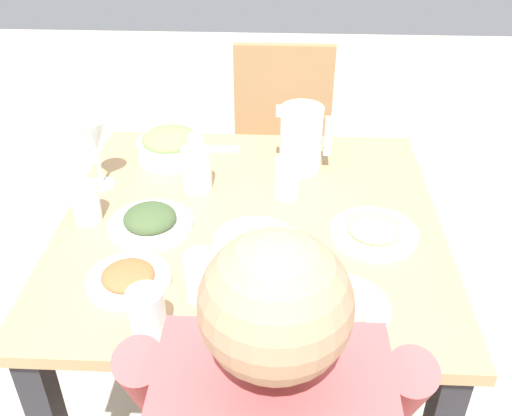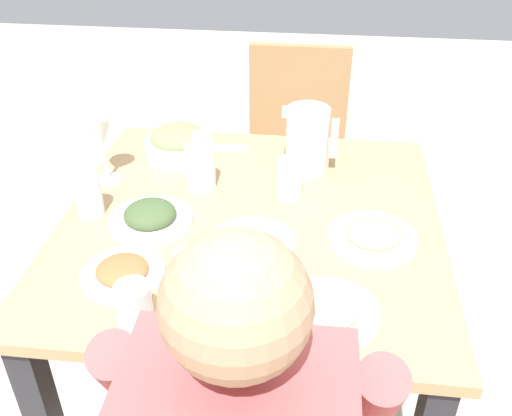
{
  "view_description": "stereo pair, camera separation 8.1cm",
  "coord_description": "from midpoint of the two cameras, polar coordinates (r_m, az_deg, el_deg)",
  "views": [
    {
      "loc": [
        0.07,
        -1.21,
        1.58
      ],
      "look_at": [
        0.01,
        0.01,
        0.77
      ],
      "focal_mm": 40.81,
      "sensor_mm": 36.0,
      "label": 1
    },
    {
      "loc": [
        0.15,
        -1.2,
        1.58
      ],
      "look_at": [
        0.01,
        0.01,
        0.77
      ],
      "focal_mm": 40.81,
      "sensor_mm": 36.0,
      "label": 2
    }
  ],
  "objects": [
    {
      "name": "water_glass_by_pitcher",
      "position": [
        1.51,
        -17.82,
        0.5
      ],
      "size": [
        0.07,
        0.07,
        0.11
      ],
      "primitive_type": "cylinder",
      "color": "silver",
      "rests_on": "dining_table"
    },
    {
      "name": "water_glass_near_right",
      "position": [
        1.54,
        1.55,
        2.94
      ],
      "size": [
        0.07,
        0.07,
        0.11
      ],
      "primitive_type": "cylinder",
      "color": "silver",
      "rests_on": "dining_table"
    },
    {
      "name": "dining_table",
      "position": [
        1.54,
        -2.03,
        -4.66
      ],
      "size": [
        0.96,
        0.96,
        0.74
      ],
      "color": "tan",
      "rests_on": "ground_plane"
    },
    {
      "name": "plate_fries",
      "position": [
        1.43,
        9.93,
        -2.26
      ],
      "size": [
        0.21,
        0.21,
        0.04
      ],
      "color": "white",
      "rests_on": "dining_table"
    },
    {
      "name": "plate_yoghurt",
      "position": [
        1.38,
        -1.79,
        -3.13
      ],
      "size": [
        0.2,
        0.2,
        0.05
      ],
      "color": "white",
      "rests_on": "dining_table"
    },
    {
      "name": "plate_beans",
      "position": [
        1.21,
        6.4,
        -9.44
      ],
      "size": [
        0.21,
        0.21,
        0.05
      ],
      "color": "white",
      "rests_on": "dining_table"
    },
    {
      "name": "oil_carafe",
      "position": [
        1.58,
        -7.3,
        3.64
      ],
      "size": [
        0.08,
        0.08,
        0.16
      ],
      "color": "silver",
      "rests_on": "dining_table"
    },
    {
      "name": "water_glass_near_left",
      "position": [
        1.16,
        -12.64,
        -10.1
      ],
      "size": [
        0.07,
        0.07,
        0.11
      ],
      "primitive_type": "cylinder",
      "color": "silver",
      "rests_on": "dining_table"
    },
    {
      "name": "water_glass_far_right",
      "position": [
        1.23,
        -7.3,
        -6.67
      ],
      "size": [
        0.07,
        0.07,
        0.11
      ],
      "primitive_type": "cylinder",
      "color": "silver",
      "rests_on": "dining_table"
    },
    {
      "name": "water_pitcher",
      "position": [
        1.65,
        3.05,
        6.81
      ],
      "size": [
        0.16,
        0.12,
        0.19
      ],
      "color": "silver",
      "rests_on": "dining_table"
    },
    {
      "name": "ground_plane",
      "position": [
        1.99,
        -1.65,
        -18.9
      ],
      "size": [
        8.0,
        8.0,
        0.0
      ],
      "primitive_type": "plane",
      "color": "#B7AD99"
    },
    {
      "name": "fork_near",
      "position": [
        1.8,
        -5.68,
        5.76
      ],
      "size": [
        0.17,
        0.04,
        0.01
      ],
      "primitive_type": "cube",
      "rotation": [
        0.0,
        0.0,
        0.07
      ],
      "color": "silver",
      "rests_on": "dining_table"
    },
    {
      "name": "salad_bowl",
      "position": [
        1.75,
        -9.73,
        6.04
      ],
      "size": [
        0.2,
        0.2,
        0.09
      ],
      "color": "white",
      "rests_on": "dining_table"
    },
    {
      "name": "chair_far",
      "position": [
        2.28,
        1.52,
        5.67
      ],
      "size": [
        0.4,
        0.4,
        0.9
      ],
      "color": "#997047",
      "rests_on": "ground_plane"
    },
    {
      "name": "knife_near",
      "position": [
        1.2,
        -7.22,
        -11.06
      ],
      "size": [
        0.18,
        0.06,
        0.01
      ],
      "primitive_type": "cube",
      "rotation": [
        0.0,
        0.0,
        0.2
      ],
      "color": "silver",
      "rests_on": "dining_table"
    },
    {
      "name": "plate_rice_curry",
      "position": [
        1.31,
        -14.17,
        -6.7
      ],
      "size": [
        0.19,
        0.19,
        0.04
      ],
      "color": "white",
      "rests_on": "dining_table"
    },
    {
      "name": "plate_dolmas",
      "position": [
        1.47,
        -11.9,
        -1.24
      ],
      "size": [
        0.21,
        0.21,
        0.06
      ],
      "color": "white",
      "rests_on": "dining_table"
    },
    {
      "name": "wine_glass",
      "position": [
        1.61,
        -16.96,
        6.44
      ],
      "size": [
        0.08,
        0.08,
        0.2
      ],
      "color": "silver",
      "rests_on": "dining_table"
    }
  ]
}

